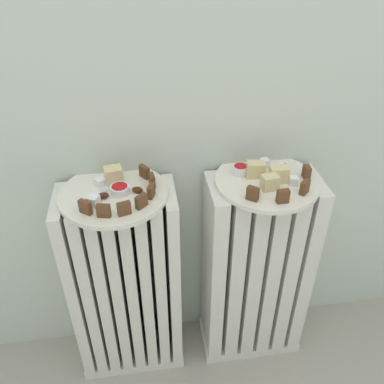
# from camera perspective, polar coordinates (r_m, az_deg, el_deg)

# --- Properties ---
(radiator_left) EXTENTS (0.32, 0.16, 0.65)m
(radiator_left) POSITION_cam_1_polar(r_m,az_deg,el_deg) (1.25, -9.11, -12.79)
(radiator_left) COLOR silver
(radiator_left) RESTS_ON ground_plane
(radiator_right) EXTENTS (0.32, 0.16, 0.65)m
(radiator_right) POSITION_cam_1_polar(r_m,az_deg,el_deg) (1.29, 8.78, -10.94)
(radiator_right) COLOR silver
(radiator_right) RESTS_ON ground_plane
(plate_left) EXTENTS (0.27, 0.27, 0.01)m
(plate_left) POSITION_cam_1_polar(r_m,az_deg,el_deg) (1.03, -10.79, -0.26)
(plate_left) COLOR silver
(plate_left) RESTS_ON radiator_left
(plate_right) EXTENTS (0.27, 0.27, 0.01)m
(plate_right) POSITION_cam_1_polar(r_m,az_deg,el_deg) (1.08, 10.34, 1.46)
(plate_right) COLOR silver
(plate_right) RESTS_ON radiator_right
(dark_cake_slice_left_0) EXTENTS (0.03, 0.03, 0.03)m
(dark_cake_slice_left_0) POSITION_cam_1_polar(r_m,az_deg,el_deg) (0.97, -14.58, -2.05)
(dark_cake_slice_left_0) COLOR #56351E
(dark_cake_slice_left_0) RESTS_ON plate_left
(dark_cake_slice_left_1) EXTENTS (0.03, 0.02, 0.03)m
(dark_cake_slice_left_1) POSITION_cam_1_polar(r_m,az_deg,el_deg) (0.95, -12.17, -2.56)
(dark_cake_slice_left_1) COLOR #56351E
(dark_cake_slice_left_1) RESTS_ON plate_left
(dark_cake_slice_left_2) EXTENTS (0.03, 0.02, 0.03)m
(dark_cake_slice_left_2) POSITION_cam_1_polar(r_m,az_deg,el_deg) (0.94, -9.40, -2.28)
(dark_cake_slice_left_2) COLOR #56351E
(dark_cake_slice_left_2) RESTS_ON plate_left
(dark_cake_slice_left_3) EXTENTS (0.03, 0.03, 0.03)m
(dark_cake_slice_left_3) POSITION_cam_1_polar(r_m,az_deg,el_deg) (0.96, -7.04, -1.27)
(dark_cake_slice_left_3) COLOR #56351E
(dark_cake_slice_left_3) RESTS_ON plate_left
(dark_cake_slice_left_4) EXTENTS (0.02, 0.03, 0.03)m
(dark_cake_slice_left_4) POSITION_cam_1_polar(r_m,az_deg,el_deg) (0.99, -5.68, 0.15)
(dark_cake_slice_left_4) COLOR #56351E
(dark_cake_slice_left_4) RESTS_ON plate_left
(dark_cake_slice_left_5) EXTENTS (0.02, 0.03, 0.03)m
(dark_cake_slice_left_5) POSITION_cam_1_polar(r_m,az_deg,el_deg) (1.03, -5.57, 1.61)
(dark_cake_slice_left_5) COLOR #56351E
(dark_cake_slice_left_5) RESTS_ON plate_left
(dark_cake_slice_left_6) EXTENTS (0.03, 0.03, 0.03)m
(dark_cake_slice_left_6) POSITION_cam_1_polar(r_m,az_deg,el_deg) (1.07, -6.61, 2.79)
(dark_cake_slice_left_6) COLOR #56351E
(dark_cake_slice_left_6) RESTS_ON plate_left
(marble_cake_slice_left_0) EXTENTS (0.05, 0.04, 0.04)m
(marble_cake_slice_left_0) POSITION_cam_1_polar(r_m,az_deg,el_deg) (1.05, -10.83, 2.30)
(marble_cake_slice_left_0) COLOR beige
(marble_cake_slice_left_0) RESTS_ON plate_left
(turkish_delight_left_0) EXTENTS (0.03, 0.03, 0.03)m
(turkish_delight_left_0) POSITION_cam_1_polar(r_m,az_deg,el_deg) (0.99, -13.53, -1.21)
(turkish_delight_left_0) COLOR white
(turkish_delight_left_0) RESTS_ON plate_left
(turkish_delight_left_1) EXTENTS (0.03, 0.03, 0.02)m
(turkish_delight_left_1) POSITION_cam_1_polar(r_m,az_deg,el_deg) (1.05, -12.59, 1.29)
(turkish_delight_left_1) COLOR white
(turkish_delight_left_1) RESTS_ON plate_left
(medjool_date_left_0) EXTENTS (0.03, 0.02, 0.02)m
(medjool_date_left_0) POSITION_cam_1_polar(r_m,az_deg,el_deg) (1.01, -12.19, -0.48)
(medjool_date_left_0) COLOR #3D1E0F
(medjool_date_left_0) RESTS_ON plate_left
(medjool_date_left_1) EXTENTS (0.03, 0.03, 0.01)m
(medjool_date_left_1) POSITION_cam_1_polar(r_m,az_deg,el_deg) (1.02, -7.58, 0.30)
(medjool_date_left_1) COLOR #3D1E0F
(medjool_date_left_1) RESTS_ON plate_left
(jam_bowl_left) EXTENTS (0.05, 0.05, 0.02)m
(jam_bowl_left) POSITION_cam_1_polar(r_m,az_deg,el_deg) (1.02, -9.98, 0.41)
(jam_bowl_left) COLOR white
(jam_bowl_left) RESTS_ON plate_left
(dark_cake_slice_right_0) EXTENTS (0.03, 0.03, 0.03)m
(dark_cake_slice_right_0) POSITION_cam_1_polar(r_m,az_deg,el_deg) (0.99, 8.40, -0.23)
(dark_cake_slice_right_0) COLOR #56351E
(dark_cake_slice_right_0) RESTS_ON plate_right
(dark_cake_slice_right_1) EXTENTS (0.03, 0.02, 0.03)m
(dark_cake_slice_right_1) POSITION_cam_1_polar(r_m,az_deg,el_deg) (0.99, 12.50, -0.58)
(dark_cake_slice_right_1) COLOR #56351E
(dark_cake_slice_right_1) RESTS_ON plate_right
(dark_cake_slice_right_2) EXTENTS (0.03, 0.03, 0.03)m
(dark_cake_slice_right_2) POSITION_cam_1_polar(r_m,az_deg,el_deg) (1.04, 15.36, 0.65)
(dark_cake_slice_right_2) COLOR #56351E
(dark_cake_slice_right_2) RESTS_ON plate_right
(dark_cake_slice_right_3) EXTENTS (0.02, 0.03, 0.03)m
(dark_cake_slice_right_3) POSITION_cam_1_polar(r_m,az_deg,el_deg) (1.10, 15.60, 2.67)
(dark_cake_slice_right_3) COLOR #56351E
(dark_cake_slice_right_3) RESTS_ON plate_right
(marble_cake_slice_right_0) EXTENTS (0.04, 0.04, 0.04)m
(marble_cake_slice_right_0) POSITION_cam_1_polar(r_m,az_deg,el_deg) (1.03, 10.76, 1.32)
(marble_cake_slice_right_0) COLOR beige
(marble_cake_slice_right_0) RESTS_ON plate_right
(marble_cake_slice_right_1) EXTENTS (0.05, 0.04, 0.04)m
(marble_cake_slice_right_1) POSITION_cam_1_polar(r_m,az_deg,el_deg) (1.07, 8.84, 3.09)
(marble_cake_slice_right_1) COLOR beige
(marble_cake_slice_right_1) RESTS_ON plate_right
(marble_cake_slice_right_2) EXTENTS (0.05, 0.03, 0.04)m
(marble_cake_slice_right_2) POSITION_cam_1_polar(r_m,az_deg,el_deg) (1.06, 11.94, 2.42)
(marble_cake_slice_right_2) COLOR beige
(marble_cake_slice_right_2) RESTS_ON plate_right
(turkish_delight_right_0) EXTENTS (0.03, 0.03, 0.02)m
(turkish_delight_right_0) POSITION_cam_1_polar(r_m,az_deg,el_deg) (1.07, 13.88, 1.54)
(turkish_delight_right_0) COLOR white
(turkish_delight_right_0) RESTS_ON plate_right
(turkish_delight_right_1) EXTENTS (0.03, 0.03, 0.03)m
(turkish_delight_right_1) POSITION_cam_1_polar(r_m,az_deg,el_deg) (1.10, 12.26, 3.04)
(turkish_delight_right_1) COLOR white
(turkish_delight_right_1) RESTS_ON plate_right
(turkish_delight_right_2) EXTENTS (0.03, 0.03, 0.02)m
(turkish_delight_right_2) POSITION_cam_1_polar(r_m,az_deg,el_deg) (1.13, 10.02, 4.02)
(turkish_delight_right_2) COLOR white
(turkish_delight_right_2) RESTS_ON plate_right
(medjool_date_right_0) EXTENTS (0.02, 0.03, 0.02)m
(medjool_date_right_0) POSITION_cam_1_polar(r_m,az_deg,el_deg) (1.11, 7.06, 3.63)
(medjool_date_right_0) COLOR #3D1E0F
(medjool_date_right_0) RESTS_ON plate_right
(medjool_date_right_1) EXTENTS (0.03, 0.03, 0.02)m
(medjool_date_right_1) POSITION_cam_1_polar(r_m,az_deg,el_deg) (1.01, 8.79, 0.18)
(medjool_date_right_1) COLOR #3D1E0F
(medjool_date_right_1) RESTS_ON plate_right
(medjool_date_right_2) EXTENTS (0.03, 0.02, 0.01)m
(medjool_date_right_2) POSITION_cam_1_polar(r_m,az_deg,el_deg) (1.13, 12.58, 3.54)
(medjool_date_right_2) COLOR #3D1E0F
(medjool_date_right_2) RESTS_ON plate_right
(jam_bowl_right) EXTENTS (0.04, 0.04, 0.02)m
(jam_bowl_right) POSITION_cam_1_polar(r_m,az_deg,el_deg) (1.08, 6.72, 3.14)
(jam_bowl_right) COLOR white
(jam_bowl_right) RESTS_ON plate_right
(fork) EXTENTS (0.04, 0.10, 0.00)m
(fork) POSITION_cam_1_polar(r_m,az_deg,el_deg) (1.02, -12.58, -0.54)
(fork) COLOR silver
(fork) RESTS_ON plate_left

